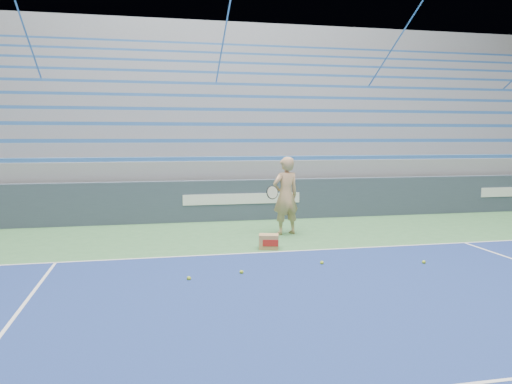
% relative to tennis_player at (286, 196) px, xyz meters
% --- Properties ---
extents(sponsor_barrier, '(30.00, 0.32, 1.10)m').
position_rel_tennis_player_xyz_m(sponsor_barrier, '(-0.63, 2.24, -0.35)').
color(sponsor_barrier, '#354152').
rests_on(sponsor_barrier, ground).
extents(bleachers, '(31.00, 9.15, 7.30)m').
position_rel_tennis_player_xyz_m(bleachers, '(-0.64, 7.96, 1.45)').
color(bleachers, gray).
rests_on(bleachers, ground).
extents(tennis_player, '(0.98, 0.91, 1.81)m').
position_rel_tennis_player_xyz_m(tennis_player, '(0.00, 0.00, 0.00)').
color(tennis_player, tan).
rests_on(tennis_player, ground).
extents(ball_box, '(0.45, 0.39, 0.29)m').
position_rel_tennis_player_xyz_m(ball_box, '(-0.73, -1.40, -0.76)').
color(ball_box, '#A88151').
rests_on(ball_box, ground).
extents(tennis_ball_0, '(0.07, 0.07, 0.07)m').
position_rel_tennis_player_xyz_m(tennis_ball_0, '(-0.10, -2.84, -0.87)').
color(tennis_ball_0, '#ACCE2A').
rests_on(tennis_ball_0, ground).
extents(tennis_ball_1, '(0.07, 0.07, 0.07)m').
position_rel_tennis_player_xyz_m(tennis_ball_1, '(1.69, -3.18, -0.87)').
color(tennis_ball_1, '#ACCE2A').
rests_on(tennis_ball_1, ground).
extents(tennis_ball_2, '(0.07, 0.07, 0.07)m').
position_rel_tennis_player_xyz_m(tennis_ball_2, '(-2.49, -3.35, -0.87)').
color(tennis_ball_2, '#ACCE2A').
rests_on(tennis_ball_2, ground).
extents(tennis_ball_3, '(0.07, 0.07, 0.07)m').
position_rel_tennis_player_xyz_m(tennis_ball_3, '(-1.61, -3.16, -0.87)').
color(tennis_ball_3, '#ACCE2A').
rests_on(tennis_ball_3, ground).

